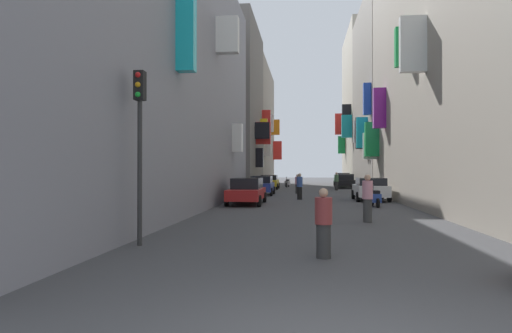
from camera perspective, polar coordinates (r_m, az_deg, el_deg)
name	(u,v)px	position (r m, az deg, el deg)	size (l,w,h in m)	color
ground_plane	(310,194)	(34.66, 7.09, -3.60)	(140.00, 140.00, 0.00)	#424244
building_left_near	(138,63)	(21.19, -15.22, 12.98)	(7.17, 29.09, 13.67)	gray
building_left_mid_b	(227,108)	(43.14, -3.78, 7.67)	(7.37, 11.54, 16.00)	slate
building_left_mid_c	(247,127)	(56.99, -1.24, 5.23)	(7.22, 16.80, 15.06)	gray
building_right_mid_a	(423,86)	(33.71, 21.03, 9.84)	(7.03, 6.69, 15.86)	#9E9384
building_right_mid_c	(392,97)	(44.43, 17.45, 8.70)	(6.93, 14.70, 17.91)	gray
building_right_far	(370,108)	(58.65, 14.74, 7.38)	(7.31, 14.17, 19.74)	#BCB29E
parked_car_blue	(262,185)	(33.12, 0.74, -2.44)	(1.87, 3.96, 1.45)	navy
parked_car_white	(370,188)	(28.06, 14.79, -2.80)	(2.02, 3.95, 1.42)	white
parked_car_green	(342,179)	(51.70, 11.26, -1.65)	(1.85, 4.07, 1.54)	#236638
parked_car_yellow	(269,182)	(43.02, 1.74, -1.99)	(1.90, 3.92, 1.39)	gold
parked_car_red	(247,191)	(24.29, -1.20, -3.17)	(1.91, 4.49, 1.46)	#B21E1E
parked_car_black	(345,181)	(46.32, 11.58, -1.84)	(1.96, 4.36, 1.47)	black
scooter_silver	(287,183)	(47.99, 4.14, -2.16)	(0.60, 1.81, 1.13)	#ADADB2
scooter_blue	(375,198)	(23.50, 15.35, -3.99)	(0.50, 1.87, 1.13)	#2D4CAD
pedestrian_crossing	(300,186)	(28.16, 5.74, -2.62)	(0.52, 0.52, 1.69)	black
pedestrian_near_left	(324,223)	(9.71, 8.85, -7.40)	(0.53, 0.53, 1.53)	#313131
pedestrian_near_right	(297,184)	(34.90, 5.46, -2.31)	(0.47, 0.47, 1.56)	#2B2B2B
pedestrian_mid_street	(336,181)	(41.08, 10.51, -1.92)	(0.42, 0.42, 1.68)	#282828
pedestrian_far_away	(368,198)	(16.52, 14.43, -4.06)	(0.54, 0.54, 1.76)	#3A3A3A
traffic_light_near_corner	(140,127)	(11.53, -15.02, 5.02)	(0.26, 0.34, 4.46)	#2D2D2D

